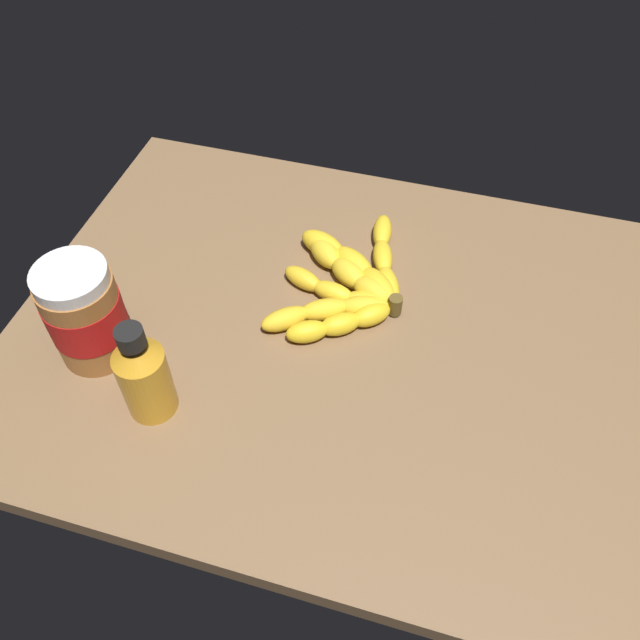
# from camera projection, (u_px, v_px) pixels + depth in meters

# --- Properties ---
(ground_plane) EXTENTS (0.90, 0.72, 0.03)m
(ground_plane) POSITION_uv_depth(u_px,v_px,m) (331.00, 336.00, 0.94)
(ground_plane) COLOR brown
(banana_bunch) EXTENTS (0.19, 0.30, 0.04)m
(banana_bunch) POSITION_uv_depth(u_px,v_px,m) (348.00, 283.00, 0.97)
(banana_bunch) COLOR yellow
(banana_bunch) RESTS_ON ground_plane
(peanut_butter_jar) EXTENTS (0.10, 0.10, 0.15)m
(peanut_butter_jar) POSITION_uv_depth(u_px,v_px,m) (85.00, 314.00, 0.85)
(peanut_butter_jar) COLOR #9E602D
(peanut_butter_jar) RESTS_ON ground_plane
(honey_bottle) EXTENTS (0.06, 0.06, 0.15)m
(honey_bottle) POSITION_uv_depth(u_px,v_px,m) (143.00, 374.00, 0.80)
(honey_bottle) COLOR orange
(honey_bottle) RESTS_ON ground_plane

